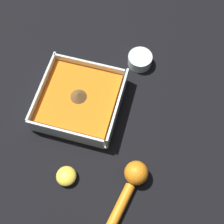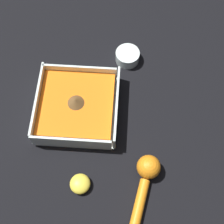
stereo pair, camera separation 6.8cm
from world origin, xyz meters
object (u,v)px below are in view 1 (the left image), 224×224
lemon_squeezer (132,183)px  square_dish (80,102)px  spice_bowl (140,60)px  lemon_half (66,176)px

lemon_squeezer → square_dish: bearing=58.6°
square_dish → lemon_squeezer: size_ratio=1.15×
spice_bowl → lemon_squeezer: lemon_squeezer is taller
lemon_squeezer → lemon_half: bearing=110.5°
spice_bowl → lemon_half: (-0.38, 0.10, -0.00)m
lemon_squeezer → lemon_half: size_ratio=3.68×
spice_bowl → lemon_squeezer: (-0.35, -0.06, 0.01)m
square_dish → lemon_half: square_dish is taller
square_dish → lemon_half: bearing=-172.2°
square_dish → spice_bowl: size_ratio=3.08×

